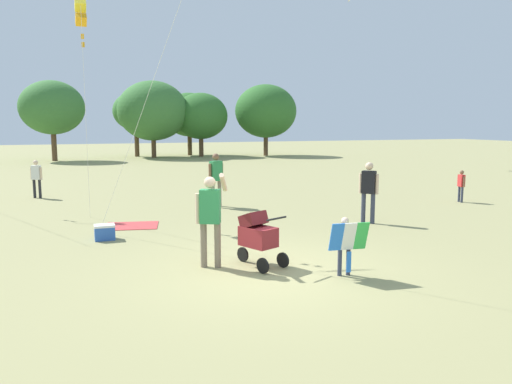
% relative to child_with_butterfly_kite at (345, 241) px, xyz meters
% --- Properties ---
extents(ground_plane, '(120.00, 120.00, 0.00)m').
position_rel_child_with_butterfly_kite_xyz_m(ground_plane, '(-1.18, 0.69, -0.63)').
color(ground_plane, '#938E5B').
extents(treeline_distant, '(31.73, 7.41, 5.88)m').
position_rel_child_with_butterfly_kite_xyz_m(treeline_distant, '(1.35, 31.40, 2.92)').
color(treeline_distant, brown).
rests_on(treeline_distant, ground).
extents(child_with_butterfly_kite, '(0.69, 0.39, 1.03)m').
position_rel_child_with_butterfly_kite_xyz_m(child_with_butterfly_kite, '(0.00, 0.00, 0.00)').
color(child_with_butterfly_kite, '#33384C').
rests_on(child_with_butterfly_kite, ground).
extents(person_adult_flyer, '(0.66, 0.49, 1.75)m').
position_rel_child_with_butterfly_kite_xyz_m(person_adult_flyer, '(-2.03, 1.34, 0.38)').
color(person_adult_flyer, '#7F705B').
rests_on(person_adult_flyer, ground).
extents(stroller, '(0.80, 1.11, 1.03)m').
position_rel_child_with_butterfly_kite_xyz_m(stroller, '(-1.20, 1.10, -0.02)').
color(stroller, black).
rests_on(stroller, ground).
extents(kite_green_novelty, '(0.29, 1.97, 5.89)m').
position_rel_child_with_butterfly_kite_xyz_m(kite_green_novelty, '(-3.94, 7.22, 4.88)').
color(kite_green_novelty, yellow).
rests_on(kite_green_novelty, ground).
extents(person_red_shirt, '(0.39, 0.41, 1.62)m').
position_rel_child_with_butterfly_kite_xyz_m(person_red_shirt, '(2.94, 3.81, 0.33)').
color(person_red_shirt, '#33384C').
rests_on(person_red_shirt, ground).
extents(person_sitting_far, '(0.18, 0.34, 1.08)m').
position_rel_child_with_butterfly_kite_xyz_m(person_sitting_far, '(7.82, 5.75, 0.01)').
color(person_sitting_far, '#33384C').
rests_on(person_sitting_far, ground).
extents(person_couple_left, '(0.52, 0.33, 1.69)m').
position_rel_child_with_butterfly_kite_xyz_m(person_couple_left, '(-0.11, 7.73, 0.37)').
color(person_couple_left, '#7F705B').
rests_on(person_couple_left, ground).
extents(person_kid_running, '(0.39, 0.29, 1.35)m').
position_rel_child_with_butterfly_kite_xyz_m(person_kid_running, '(-5.56, 11.72, 0.17)').
color(person_kid_running, '#232328').
rests_on(person_kid_running, ground).
extents(picnic_blanket, '(1.50, 1.26, 0.02)m').
position_rel_child_with_butterfly_kite_xyz_m(picnic_blanket, '(-2.98, 5.59, -0.62)').
color(picnic_blanket, '#CC3D3D').
rests_on(picnic_blanket, ground).
extents(cooler_box, '(0.45, 0.33, 0.35)m').
position_rel_child_with_butterfly_kite_xyz_m(cooler_box, '(-3.72, 4.26, -0.45)').
color(cooler_box, '#2D5BB7').
rests_on(cooler_box, ground).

